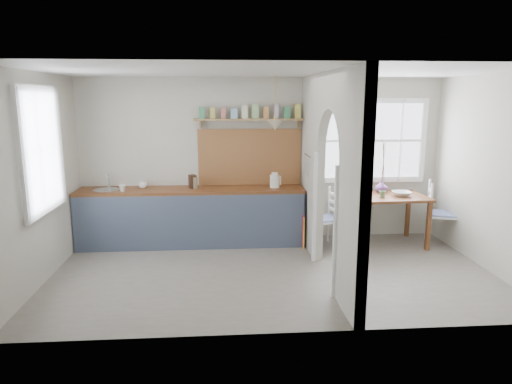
{
  "coord_description": "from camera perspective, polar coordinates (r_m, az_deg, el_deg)",
  "views": [
    {
      "loc": [
        -0.64,
        -5.7,
        2.27
      ],
      "look_at": [
        -0.2,
        0.25,
        1.05
      ],
      "focal_mm": 32.0,
      "sensor_mm": 36.0,
      "label": 1
    }
  ],
  "objects": [
    {
      "name": "floor",
      "position": [
        6.17,
        2.07,
        -10.01
      ],
      "size": [
        5.8,
        3.2,
        0.01
      ],
      "primitive_type": "cube",
      "color": "gray",
      "rests_on": "ground"
    },
    {
      "name": "ceiling",
      "position": [
        5.75,
        2.27,
        14.87
      ],
      "size": [
        5.8,
        3.2,
        0.01
      ],
      "primitive_type": "cube",
      "color": "beige",
      "rests_on": "walls"
    },
    {
      "name": "walls",
      "position": [
        5.82,
        2.16,
        1.98
      ],
      "size": [
        5.81,
        3.21,
        2.6
      ],
      "color": "beige",
      "rests_on": "floor"
    },
    {
      "name": "partition",
      "position": [
        5.97,
        8.82,
        3.56
      ],
      "size": [
        0.12,
        3.2,
        2.6
      ],
      "color": "beige",
      "rests_on": "floor"
    },
    {
      "name": "kitchen_window",
      "position": [
        6.15,
        -25.53,
        4.67
      ],
      "size": [
        0.1,
        1.16,
        1.5
      ],
      "primitive_type": null,
      "color": "white",
      "rests_on": "walls"
    },
    {
      "name": "nook_window",
      "position": [
        7.69,
        14.39,
        6.23
      ],
      "size": [
        1.76,
        0.1,
        1.3
      ],
      "primitive_type": null,
      "color": "white",
      "rests_on": "walls"
    },
    {
      "name": "counter",
      "position": [
        7.28,
        -7.95,
        -2.96
      ],
      "size": [
        3.5,
        0.6,
        0.9
      ],
      "color": "brown",
      "rests_on": "floor"
    },
    {
      "name": "sink",
      "position": [
        7.36,
        -18.21,
        0.19
      ],
      "size": [
        0.4,
        0.4,
        0.02
      ],
      "primitive_type": "cylinder",
      "color": "#B4B7BD",
      "rests_on": "counter"
    },
    {
      "name": "backsplash",
      "position": [
        7.35,
        -0.79,
        4.4
      ],
      "size": [
        1.65,
        0.03,
        0.9
      ],
      "primitive_type": "cube",
      "color": "brown",
      "rests_on": "walls"
    },
    {
      "name": "shelf",
      "position": [
        7.21,
        -0.76,
        9.53
      ],
      "size": [
        1.75,
        0.2,
        0.21
      ],
      "color": "#A7874B",
      "rests_on": "walls"
    },
    {
      "name": "pendant_lamp",
      "position": [
        6.91,
        2.39,
        8.34
      ],
      "size": [
        0.26,
        0.26,
        0.16
      ],
      "primitive_type": "cone",
      "color": "beige",
      "rests_on": "ceiling"
    },
    {
      "name": "utensil_rail",
      "position": [
        6.77,
        6.48,
        4.55
      ],
      "size": [
        0.02,
        0.5,
        0.02
      ],
      "primitive_type": "cylinder",
      "rotation": [
        1.57,
        0.0,
        0.0
      ],
      "color": "#B4B7BD",
      "rests_on": "partition"
    },
    {
      "name": "dining_table",
      "position": [
        7.48,
        15.6,
        -3.37
      ],
      "size": [
        1.29,
        0.89,
        0.79
      ],
      "primitive_type": null,
      "rotation": [
        0.0,
        0.0,
        0.04
      ],
      "color": "brown",
      "rests_on": "floor"
    },
    {
      "name": "chair_left",
      "position": [
        7.16,
        8.59,
        -3.27
      ],
      "size": [
        0.52,
        0.52,
        0.9
      ],
      "primitive_type": null,
      "rotation": [
        0.0,
        0.0,
        -1.24
      ],
      "color": "white",
      "rests_on": "floor"
    },
    {
      "name": "chair_right",
      "position": [
        7.75,
        22.34,
        -2.48
      ],
      "size": [
        0.59,
        0.59,
        1.0
      ],
      "primitive_type": null,
      "rotation": [
        0.0,
        0.0,
        1.22
      ],
      "color": "white",
      "rests_on": "floor"
    },
    {
      "name": "kettle",
      "position": [
        7.16,
        2.35,
        1.51
      ],
      "size": [
        0.22,
        0.19,
        0.24
      ],
      "primitive_type": null,
      "rotation": [
        0.0,
        0.0,
        -0.19
      ],
      "color": "white",
      "rests_on": "counter"
    },
    {
      "name": "mug_a",
      "position": [
        7.14,
        -16.36,
        0.45
      ],
      "size": [
        0.14,
        0.14,
        0.1
      ],
      "primitive_type": "imported",
      "rotation": [
        0.0,
        0.0,
        -0.39
      ],
      "color": "silver",
      "rests_on": "counter"
    },
    {
      "name": "mug_b",
      "position": [
        7.32,
        -13.97,
        0.88
      ],
      "size": [
        0.15,
        0.15,
        0.11
      ],
      "primitive_type": "imported",
      "rotation": [
        0.0,
        0.0,
        0.12
      ],
      "color": "white",
      "rests_on": "counter"
    },
    {
      "name": "knife_block",
      "position": [
        7.16,
        -7.93,
        1.3
      ],
      "size": [
        0.14,
        0.16,
        0.21
      ],
      "primitive_type": "cube",
      "rotation": [
        0.0,
        0.0,
        0.39
      ],
      "color": "#392114",
      "rests_on": "counter"
    },
    {
      "name": "jar",
      "position": [
        7.15,
        -7.76,
        1.16
      ],
      "size": [
        0.13,
        0.13,
        0.18
      ],
      "primitive_type": "cylinder",
      "rotation": [
        0.0,
        0.0,
        0.14
      ],
      "color": "gray",
      "rests_on": "counter"
    },
    {
      "name": "towel_magenta",
      "position": [
        7.08,
        5.9,
        -4.83
      ],
      "size": [
        0.02,
        0.03,
        0.49
      ],
      "primitive_type": "cube",
      "color": "#DD1250",
      "rests_on": "counter"
    },
    {
      "name": "towel_orange",
      "position": [
        7.03,
        5.98,
        -5.17
      ],
      "size": [
        0.02,
        0.03,
        0.51
      ],
      "primitive_type": "cube",
      "color": "orange",
      "rests_on": "counter"
    },
    {
      "name": "bowl",
      "position": [
        7.42,
        17.75,
        -0.19
      ],
      "size": [
        0.29,
        0.29,
        0.07
      ],
      "primitive_type": "imported",
      "rotation": [
        0.0,
        0.0,
        -0.02
      ],
      "color": "silver",
      "rests_on": "dining_table"
    },
    {
      "name": "table_cup",
      "position": [
        7.24,
        15.49,
        -0.24
      ],
      "size": [
        0.11,
        0.11,
        0.1
      ],
      "primitive_type": "imported",
      "rotation": [
        0.0,
        0.0,
        0.08
      ],
      "color": "#5F8F5B",
      "rests_on": "dining_table"
    },
    {
      "name": "plate",
      "position": [
        7.23,
        13.26,
        -0.47
      ],
      "size": [
        0.22,
        0.22,
        0.02
      ],
      "primitive_type": "cylinder",
      "rotation": [
        0.0,
        0.0,
        -0.25
      ],
      "color": "black",
      "rests_on": "dining_table"
    },
    {
      "name": "vase",
      "position": [
        7.57,
        15.42,
        0.67
      ],
      "size": [
        0.24,
        0.24,
        0.2
      ],
      "primitive_type": "imported",
      "rotation": [
        0.0,
        0.0,
        -0.29
      ],
      "color": "#6A3981",
      "rests_on": "dining_table"
    }
  ]
}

